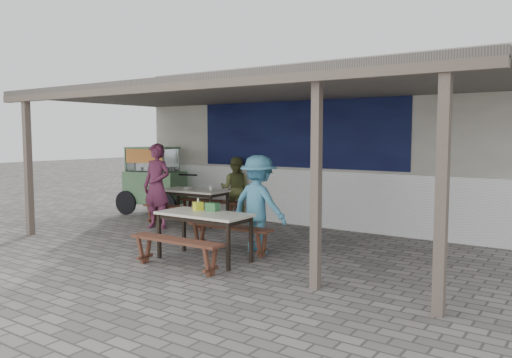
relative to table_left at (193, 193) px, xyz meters
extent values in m
plane|color=slate|center=(2.13, -1.79, -0.67)|extent=(60.00, 60.00, 0.00)
cube|color=beige|center=(2.13, 1.81, 1.08)|extent=(9.00, 1.20, 3.50)
cube|color=white|center=(2.13, 1.18, -0.07)|extent=(9.00, 0.10, 1.20)
cube|color=#0E1842|center=(1.93, 1.19, 1.38)|extent=(5.00, 0.03, 1.60)
cube|color=#5E5851|center=(2.13, -0.79, 2.08)|extent=(9.00, 4.20, 0.12)
cube|color=#6C5D52|center=(2.13, -2.84, 1.98)|extent=(9.00, 0.12, 0.12)
cube|color=#6C5D52|center=(-1.77, -2.79, 0.68)|extent=(0.12, 0.12, 2.70)
cube|color=#6C5D52|center=(6.03, -2.79, 0.68)|extent=(0.12, 0.12, 2.70)
cube|color=#6C5D52|center=(4.48, -2.69, 0.68)|extent=(0.11, 0.11, 2.70)
cube|color=silver|center=(0.00, 0.00, 0.06)|extent=(1.56, 0.83, 0.04)
cube|color=black|center=(0.00, 0.00, 0.00)|extent=(1.46, 0.72, 0.06)
cube|color=black|center=(-0.68, -0.35, -0.32)|extent=(0.05, 0.05, 0.71)
cube|color=black|center=(0.72, -0.27, -0.32)|extent=(0.05, 0.05, 0.71)
cube|color=black|center=(-0.72, 0.27, -0.32)|extent=(0.05, 0.05, 0.71)
cube|color=black|center=(0.68, 0.35, -0.32)|extent=(0.05, 0.05, 0.71)
cube|color=brown|center=(0.04, -0.60, -0.24)|extent=(1.64, 0.38, 0.04)
cube|color=brown|center=(-0.62, -0.64, -0.47)|extent=(0.07, 0.28, 0.41)
cube|color=brown|center=(0.70, -0.56, -0.47)|extent=(0.07, 0.28, 0.41)
cube|color=brown|center=(-0.04, 0.60, -0.24)|extent=(1.64, 0.38, 0.04)
cube|color=brown|center=(-0.70, 0.56, -0.47)|extent=(0.07, 0.28, 0.41)
cube|color=brown|center=(0.62, 0.64, -0.47)|extent=(0.07, 0.28, 0.41)
cube|color=silver|center=(2.37, -2.39, 0.06)|extent=(1.50, 0.73, 0.04)
cube|color=black|center=(2.37, -2.39, 0.00)|extent=(1.40, 0.62, 0.06)
cube|color=black|center=(1.69, -2.70, -0.32)|extent=(0.05, 0.05, 0.71)
cube|color=black|center=(3.06, -2.67, -0.32)|extent=(0.05, 0.05, 0.71)
cube|color=black|center=(1.68, -2.12, -0.32)|extent=(0.05, 0.05, 0.71)
cube|color=black|center=(3.05, -2.09, -0.32)|extent=(0.05, 0.05, 0.71)
cube|color=brown|center=(2.38, -3.04, -0.24)|extent=(1.59, 0.31, 0.04)
cube|color=brown|center=(1.74, -3.05, -0.47)|extent=(0.05, 0.28, 0.41)
cube|color=brown|center=(3.03, -3.03, -0.47)|extent=(0.05, 0.28, 0.41)
cube|color=brown|center=(2.36, -1.75, -0.24)|extent=(1.59, 0.31, 0.04)
cube|color=brown|center=(1.72, -1.76, -0.47)|extent=(0.05, 0.28, 0.41)
cube|color=brown|center=(3.00, -1.74, -0.47)|extent=(0.05, 0.28, 0.41)
cube|color=#648F5F|center=(-1.65, 0.43, 0.01)|extent=(1.54, 0.98, 0.74)
cube|color=#648F5F|center=(-1.65, 0.43, -0.38)|extent=(1.48, 0.93, 0.05)
cylinder|color=black|center=(-2.16, -0.07, -0.38)|extent=(0.59, 0.16, 0.59)
cylinder|color=black|center=(-1.01, 0.13, -0.38)|extent=(0.59, 0.16, 0.59)
cube|color=silver|center=(-1.71, 0.42, 0.67)|extent=(1.26, 0.83, 0.58)
cube|color=#648F5F|center=(-1.71, 0.42, 0.97)|extent=(1.31, 0.88, 0.04)
cube|color=red|center=(-1.65, 0.08, 0.77)|extent=(1.05, 0.21, 0.34)
cylinder|color=black|center=(-0.82, 0.58, 0.33)|extent=(0.74, 0.17, 0.04)
imported|color=#6A2A48|center=(-0.22, -0.88, 0.22)|extent=(0.69, 0.49, 1.78)
imported|color=#5C6332|center=(0.51, 0.86, 0.05)|extent=(0.87, 0.79, 1.45)
imported|color=teal|center=(2.76, -1.47, 0.14)|extent=(1.09, 0.69, 1.62)
cube|color=yellow|center=(2.13, -2.26, 0.14)|extent=(0.18, 0.18, 0.13)
cube|color=#32723A|center=(2.37, -2.19, 0.14)|extent=(0.20, 0.14, 0.13)
cylinder|color=silver|center=(0.36, 0.18, 0.13)|extent=(0.09, 0.09, 0.10)
imported|color=silver|center=(-0.17, 0.01, 0.10)|extent=(0.24, 0.24, 0.05)
camera|label=1|loc=(7.39, -8.22, 1.27)|focal=35.00mm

